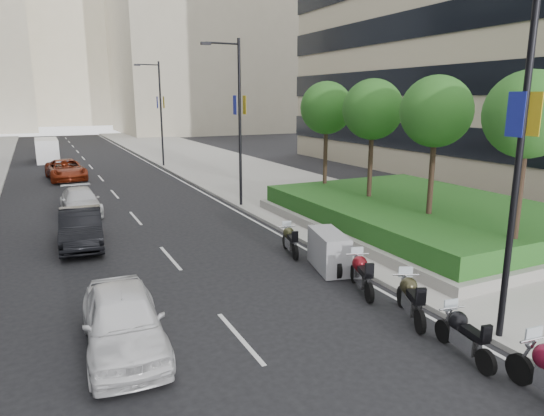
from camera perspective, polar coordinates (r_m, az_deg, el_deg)
ground at (r=10.51m, az=13.48°, el=-22.10°), size 160.00×160.00×0.00m
sidewalk_right at (r=39.81m, az=-3.97°, el=4.27°), size 10.00×100.00×0.15m
lane_edge at (r=38.18m, az=-11.38°, el=3.58°), size 0.12×100.00×0.01m
lane_centre at (r=37.25m, az=-19.14°, el=2.89°), size 0.12×100.00×0.01m
building_cream_right at (r=91.65m, az=-8.64°, el=20.21°), size 28.00×24.00×36.00m
building_cream_centre at (r=127.43m, az=-23.49°, el=17.67°), size 30.00×24.00×38.00m
planter at (r=23.47m, az=17.08°, el=-1.60°), size 10.00×14.00×0.40m
hedge at (r=23.34m, az=17.18°, el=-0.17°), size 9.40×13.40×0.80m
tree_0 at (r=17.68m, az=27.93°, el=9.62°), size 2.80×2.80×6.30m
tree_1 at (r=20.32m, az=18.75°, el=10.64°), size 2.80×2.80×6.30m
tree_2 at (r=23.35m, az=11.77°, el=11.23°), size 2.80×2.80×6.30m
tree_3 at (r=26.63m, az=6.43°, el=11.58°), size 2.80×2.80×6.30m
lamp_post_0 at (r=12.42m, az=26.83°, el=7.33°), size 2.34×0.45×9.00m
lamp_post_1 at (r=26.44m, az=-4.13°, el=10.84°), size 2.34×0.45×9.00m
lamp_post_2 at (r=43.66m, az=-13.15°, el=11.30°), size 2.34×0.45×9.00m
motorcycle_2 at (r=12.53m, az=21.58°, el=-13.69°), size 0.70×2.08×1.04m
motorcycle_3 at (r=14.03m, az=15.98°, el=-10.18°), size 1.09×2.10×1.12m
motorcycle_4 at (r=15.54m, az=10.48°, el=-7.63°), size 0.97×2.13×1.10m
motorcycle_5 at (r=17.28m, az=6.68°, el=-5.06°), size 1.43×2.40×1.37m
motorcycle_6 at (r=18.93m, az=2.13°, el=-3.83°), size 0.72×2.01×1.01m
car_a at (r=12.41m, az=-17.11°, el=-12.51°), size 2.09×4.62×1.54m
car_b at (r=21.38m, az=-21.53°, el=-2.18°), size 1.99×4.74×1.52m
car_c at (r=27.39m, az=-21.61°, el=0.73°), size 1.94×4.55×1.31m
car_d at (r=39.33m, az=-23.08°, el=4.17°), size 2.88×5.57×1.50m
delivery_van at (r=51.25m, az=-24.94°, el=6.08°), size 1.98×5.18×2.17m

